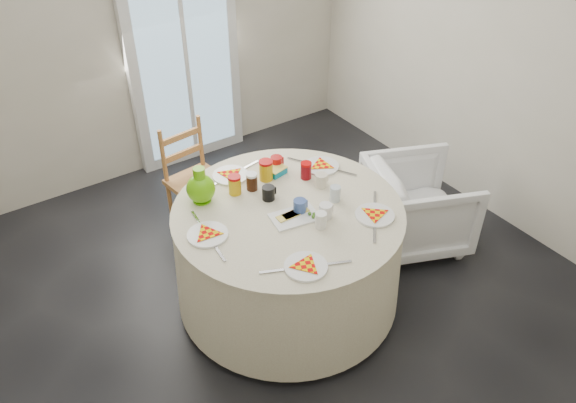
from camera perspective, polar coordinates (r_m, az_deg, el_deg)
floor at (r=3.86m, az=-1.65°, el=-9.67°), size 4.00×4.00×0.00m
wall_back at (r=4.74m, az=-15.81°, el=16.93°), size 4.00×0.02×2.60m
wall_right at (r=4.36m, az=21.42°, el=14.15°), size 0.02×4.00×2.60m
glass_door at (r=4.91m, az=-10.65°, el=15.21°), size 1.00×0.08×2.10m
table at (r=3.60m, az=-0.00°, el=-5.44°), size 1.44×1.44×0.73m
wooden_chair at (r=4.21m, az=-9.29°, el=2.60°), size 0.43×0.41×0.86m
armchair at (r=4.17m, az=13.11°, el=0.36°), size 0.86×0.88×0.71m
place_settings at (r=3.35m, az=-0.00°, el=-0.41°), size 1.27×1.27×0.02m
jar_cluster at (r=3.53m, az=-1.89°, el=2.65°), size 0.55×0.32×0.15m
butter_tub at (r=3.66m, az=-1.16°, el=3.38°), size 0.14×0.11×0.05m
green_pitcher at (r=3.41m, az=-8.91°, el=1.85°), size 0.23×0.23×0.23m
cheese_platter at (r=3.29m, az=0.68°, el=-1.24°), size 0.30×0.22×0.04m
mugs_glasses at (r=3.42m, az=1.61°, el=1.22°), size 0.70×0.70×0.11m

